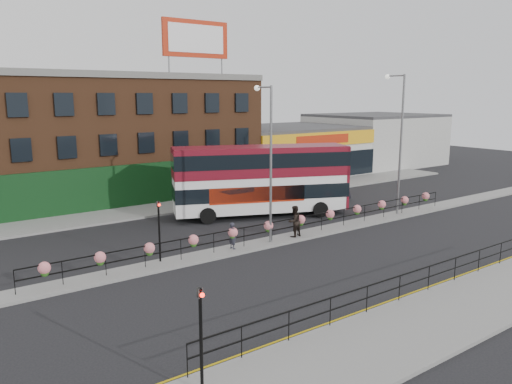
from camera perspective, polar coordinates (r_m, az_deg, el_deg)
ground at (r=30.41m, az=3.32°, el=-5.51°), size 120.00×120.00×0.00m
south_pavement at (r=22.91m, az=22.99°, el=-11.86°), size 60.00×4.00×0.15m
north_pavement at (r=40.12m, az=-7.53°, el=-1.40°), size 60.00×4.00×0.15m
median at (r=30.39m, az=3.32°, el=-5.37°), size 60.00×1.60×0.15m
yellow_line_inner at (r=24.09m, az=18.25°, el=-10.57°), size 60.00×0.10×0.01m
yellow_line_outer at (r=23.99m, az=18.60°, el=-10.68°), size 60.00×0.10×0.01m
brick_building at (r=45.08m, az=-17.06°, el=6.07°), size 25.00×12.21×10.30m
supermarket at (r=55.02m, az=3.27°, el=4.75°), size 15.00×12.25×5.30m
warehouse_east at (r=65.29m, az=13.39°, el=5.90°), size 14.50×12.00×6.30m
billboard at (r=43.26m, az=-6.90°, el=16.97°), size 6.00×0.29×4.40m
median_railing at (r=30.13m, az=3.34°, el=-3.60°), size 30.04×0.56×1.23m
south_railing at (r=22.02m, az=16.12°, el=-9.85°), size 20.04×0.05×1.12m
double_decker_bus at (r=35.75m, az=0.62°, el=2.13°), size 12.70×7.41×5.07m
car at (r=41.16m, az=7.68°, el=-0.11°), size 2.53×4.95×1.53m
pedestrian_a at (r=28.04m, az=-2.70°, el=-5.00°), size 0.63×0.48×1.52m
pedestrian_b at (r=30.39m, az=4.39°, el=-3.36°), size 1.08×0.91×1.93m
lamp_column_west at (r=28.58m, az=1.44°, el=4.73°), size 0.32×1.59×9.05m
lamp_column_east at (r=37.14m, az=15.98°, el=6.60°), size 0.36×1.75×9.96m
traffic_light_south at (r=14.62m, az=-6.34°, el=-14.03°), size 0.15×0.28×3.65m
traffic_light_median at (r=25.99m, az=-11.05°, el=-2.93°), size 0.15×0.28×3.65m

